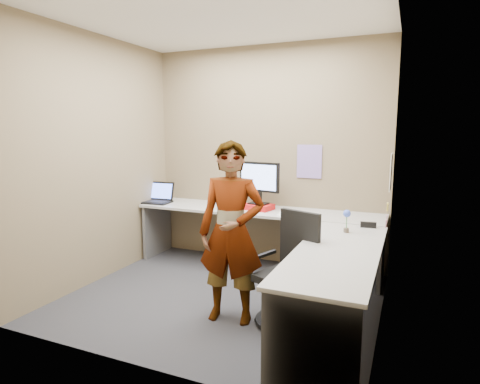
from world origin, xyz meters
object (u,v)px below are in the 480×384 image
at_px(desk, 276,236).
at_px(person, 231,233).
at_px(monitor, 259,179).
at_px(office_chair, 289,280).

relative_size(desk, person, 1.87).
distance_m(desk, person, 0.81).
distance_m(monitor, office_chair, 1.60).
xyz_separation_m(desk, person, (-0.16, -0.76, 0.21)).
relative_size(office_chair, person, 0.60).
height_order(desk, person, person).
relative_size(monitor, office_chair, 0.55).
xyz_separation_m(monitor, person, (0.25, -1.37, -0.30)).
distance_m(monitor, person, 1.42).
xyz_separation_m(desk, monitor, (-0.42, 0.60, 0.50)).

